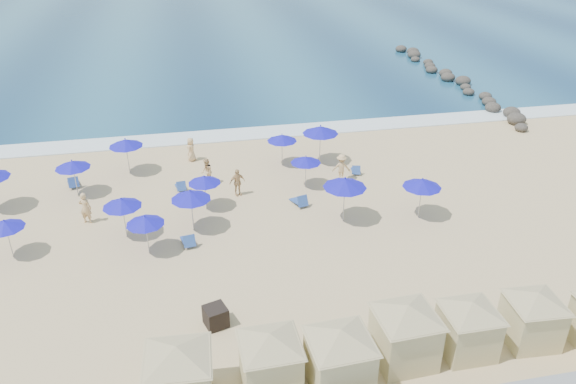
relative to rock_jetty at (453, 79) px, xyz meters
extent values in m
plane|color=tan|center=(-24.01, -24.90, -0.36)|extent=(160.00, 160.00, 0.00)
cube|color=navy|center=(-24.01, 30.10, -0.33)|extent=(160.00, 80.00, 0.06)
cube|color=white|center=(-24.01, -9.40, -0.32)|extent=(160.00, 2.50, 0.08)
ellipsoid|color=#2C2725|center=(-0.61, -12.90, -0.09)|extent=(1.00, 1.00, 0.65)
ellipsoid|color=#2C2725|center=(-0.13, -11.40, 0.05)|extent=(1.48, 1.48, 0.96)
ellipsoid|color=#2C2725|center=(0.35, -9.90, 0.02)|extent=(1.40, 1.40, 0.91)
ellipsoid|color=#2C2725|center=(-0.49, -8.40, 0.00)|extent=(1.32, 1.32, 0.86)
ellipsoid|color=#2C2725|center=(-0.01, -6.90, -0.02)|extent=(1.24, 1.24, 0.81)
ellipsoid|color=#2C2725|center=(0.47, -5.40, -0.04)|extent=(1.16, 1.16, 0.75)
ellipsoid|color=#2C2725|center=(-0.37, -3.90, -0.06)|extent=(1.08, 1.08, 0.70)
ellipsoid|color=#2C2725|center=(0.11, -2.40, -0.09)|extent=(1.00, 1.00, 0.65)
ellipsoid|color=#2C2725|center=(0.59, -0.90, 0.05)|extent=(1.48, 1.48, 0.96)
ellipsoid|color=#2C2725|center=(-0.25, 0.60, 0.02)|extent=(1.40, 1.40, 0.91)
ellipsoid|color=#2C2725|center=(0.23, 2.10, 0.00)|extent=(1.32, 1.32, 0.86)
ellipsoid|color=#2C2725|center=(-0.61, 3.60, -0.02)|extent=(1.24, 1.24, 0.81)
ellipsoid|color=#2C2725|center=(-0.13, 5.10, -0.04)|extent=(1.16, 1.16, 0.75)
ellipsoid|color=#2C2725|center=(0.35, 6.60, -0.06)|extent=(1.08, 1.08, 0.70)
ellipsoid|color=#2C2725|center=(-0.49, 8.10, -0.09)|extent=(1.00, 1.00, 0.65)
ellipsoid|color=#2C2725|center=(-0.01, 9.60, 0.05)|extent=(1.48, 1.48, 0.96)
ellipsoid|color=#2C2725|center=(0.47, 11.10, 0.02)|extent=(1.40, 1.40, 0.91)
ellipsoid|color=#2C2725|center=(-0.37, 12.60, 0.00)|extent=(1.32, 1.32, 0.86)
cube|color=black|center=(-25.64, -30.55, 0.08)|extent=(1.12, 1.12, 0.89)
cube|color=#C9BB8A|center=(-27.18, -34.48, 0.71)|extent=(2.25, 2.25, 2.14)
cube|color=tan|center=(-27.18, -34.48, 1.78)|extent=(2.37, 2.37, 0.09)
pyramid|color=tan|center=(-27.18, -34.48, 2.32)|extent=(4.69, 4.69, 0.54)
cube|color=#C9BB8A|center=(-23.96, -34.32, 0.65)|extent=(2.07, 2.07, 2.02)
cube|color=tan|center=(-23.96, -34.32, 1.66)|extent=(2.18, 2.18, 0.08)
pyramid|color=tan|center=(-23.96, -34.32, 2.17)|extent=(4.43, 4.43, 0.51)
cube|color=#C9BB8A|center=(-21.51, -34.74, 0.70)|extent=(2.23, 2.23, 2.12)
cube|color=tan|center=(-21.51, -34.74, 1.75)|extent=(2.34, 2.34, 0.08)
pyramid|color=tan|center=(-21.51, -34.74, 2.28)|extent=(4.63, 4.63, 0.53)
cube|color=#C9BB8A|center=(-18.71, -33.98, 0.70)|extent=(2.23, 2.23, 2.13)
cube|color=tan|center=(-18.71, -33.98, 1.77)|extent=(2.34, 2.34, 0.09)
pyramid|color=tan|center=(-18.71, -33.98, 2.30)|extent=(4.66, 4.66, 0.53)
cube|color=#C9BB8A|center=(-16.12, -34.02, 0.61)|extent=(1.94, 1.94, 1.94)
cube|color=tan|center=(-16.12, -34.02, 1.58)|extent=(2.04, 2.04, 0.08)
pyramid|color=tan|center=(-16.12, -34.02, 2.06)|extent=(4.25, 4.25, 0.48)
cube|color=#C9BB8A|center=(-13.31, -33.98, 0.60)|extent=(2.03, 2.03, 1.92)
cube|color=tan|center=(-13.31, -33.98, 1.56)|extent=(2.13, 2.13, 0.08)
pyramid|color=tan|center=(-13.31, -33.98, 2.04)|extent=(4.21, 4.21, 0.48)
cylinder|color=#A5A8AD|center=(-35.22, -23.35, 0.48)|extent=(0.04, 0.04, 1.68)
cone|color=#1410B6|center=(-35.22, -23.35, 1.47)|extent=(1.85, 1.85, 0.40)
sphere|color=#1410B6|center=(-35.22, -23.35, 1.71)|extent=(0.07, 0.07, 0.07)
cylinder|color=#A5A8AD|center=(-32.85, -17.16, 0.57)|extent=(0.05, 0.05, 1.87)
cone|color=#1410B6|center=(-32.85, -17.16, 1.68)|extent=(2.07, 2.07, 0.44)
sphere|color=#1410B6|center=(-32.85, -17.16, 1.95)|extent=(0.08, 0.08, 0.08)
cylinder|color=#A5A8AD|center=(-29.71, -22.55, 0.56)|extent=(0.05, 0.05, 1.84)
cone|color=#1410B6|center=(-29.71, -22.55, 1.65)|extent=(2.04, 2.04, 0.44)
sphere|color=#1410B6|center=(-29.71, -22.55, 1.92)|extent=(0.08, 0.08, 0.08)
cylinder|color=#A5A8AD|center=(-29.91, -14.62, 0.62)|extent=(0.05, 0.05, 1.96)
cone|color=#1410B6|center=(-29.91, -14.62, 1.78)|extent=(2.16, 2.16, 0.46)
sphere|color=#1410B6|center=(-29.91, -14.62, 2.06)|extent=(0.08, 0.08, 0.08)
cylinder|color=#A5A8AD|center=(-25.33, -20.37, 0.48)|extent=(0.04, 0.04, 1.69)
cone|color=#1410B6|center=(-25.33, -20.37, 1.48)|extent=(1.87, 1.87, 0.40)
sphere|color=#1410B6|center=(-25.33, -20.37, 1.73)|extent=(0.07, 0.07, 0.07)
cylinder|color=#A5A8AD|center=(-26.18, -22.61, 0.60)|extent=(0.05, 0.05, 1.93)
cone|color=#1410B6|center=(-26.18, -22.61, 1.75)|extent=(2.14, 2.14, 0.46)
sphere|color=#1410B6|center=(-26.18, -22.61, 2.03)|extent=(0.08, 0.08, 0.08)
cylinder|color=#A5A8AD|center=(-19.89, -15.38, 0.54)|extent=(0.05, 0.05, 1.80)
cone|color=#1410B6|center=(-19.89, -15.38, 1.61)|extent=(1.99, 1.99, 0.43)
sphere|color=#1410B6|center=(-19.89, -15.38, 1.87)|extent=(0.08, 0.08, 0.08)
cylinder|color=#A5A8AD|center=(-17.95, -23.30, 0.72)|extent=(0.06, 0.06, 2.16)
cone|color=#1410B6|center=(-17.95, -23.30, 2.00)|extent=(2.39, 2.39, 0.51)
sphere|color=#1410B6|center=(-17.95, -23.30, 2.31)|extent=(0.09, 0.09, 0.09)
cylinder|color=#A5A8AD|center=(-17.32, -15.49, 0.73)|extent=(0.06, 0.06, 2.17)
cone|color=#1410B6|center=(-17.32, -15.49, 2.01)|extent=(2.40, 2.40, 0.51)
sphere|color=#1410B6|center=(-17.32, -15.49, 2.33)|extent=(0.09, 0.09, 0.09)
cylinder|color=#A5A8AD|center=(-19.08, -18.83, 0.48)|extent=(0.04, 0.04, 1.69)
cone|color=#1410B6|center=(-19.08, -18.83, 1.48)|extent=(1.87, 1.87, 0.40)
sphere|color=#1410B6|center=(-19.08, -18.83, 1.73)|extent=(0.07, 0.07, 0.07)
cylinder|color=#A5A8AD|center=(-13.67, -23.73, 0.61)|extent=(0.05, 0.05, 1.95)
cone|color=#1410B6|center=(-13.67, -23.73, 1.77)|extent=(2.15, 2.15, 0.46)
sphere|color=#1410B6|center=(-13.67, -23.73, 2.05)|extent=(0.08, 0.08, 0.08)
cylinder|color=#A5A8AD|center=(-28.51, -24.40, 0.51)|extent=(0.05, 0.05, 1.74)
cone|color=#1410B6|center=(-28.51, -24.40, 1.53)|extent=(1.92, 1.92, 0.41)
sphere|color=#1410B6|center=(-28.51, -24.40, 1.78)|extent=(0.07, 0.07, 0.07)
cube|color=#2A4C9C|center=(-33.30, -15.72, -0.18)|extent=(0.92, 1.43, 0.36)
cube|color=#2A4C9C|center=(-33.17, -16.26, 0.08)|extent=(0.69, 0.50, 0.64)
cube|color=#2A4C9C|center=(-26.73, -17.52, -0.20)|extent=(0.70, 1.25, 0.33)
cube|color=#2A4C9C|center=(-26.66, -18.02, 0.04)|extent=(0.60, 0.39, 0.58)
cube|color=#2A4C9C|center=(-26.54, -23.89, -0.19)|extent=(0.80, 1.35, 0.35)
cube|color=#2A4C9C|center=(-26.46, -24.41, 0.06)|extent=(0.65, 0.44, 0.62)
cube|color=#2A4C9C|center=(-19.97, -20.87, -0.19)|extent=(0.93, 1.42, 0.36)
cube|color=#2A4C9C|center=(-19.83, -21.40, 0.08)|extent=(0.68, 0.50, 0.63)
cube|color=#2A4C9C|center=(-15.38, -17.43, -0.21)|extent=(0.78, 1.24, 0.32)
cube|color=#2A4C9C|center=(-15.49, -17.90, 0.02)|extent=(0.60, 0.43, 0.56)
imported|color=tan|center=(-31.90, -20.67, 0.56)|extent=(0.78, 0.63, 1.84)
imported|color=tan|center=(-25.03, -17.24, 0.49)|extent=(0.72, 0.89, 1.70)
imported|color=tan|center=(-23.34, -19.08, 0.50)|extent=(1.09, 0.72, 1.71)
imported|color=tan|center=(-16.65, -18.37, 0.53)|extent=(1.28, 0.94, 1.77)
imported|color=tan|center=(-25.82, -13.43, 0.46)|extent=(0.82, 0.95, 1.65)
camera|label=1|loc=(-26.30, -49.14, 15.60)|focal=35.00mm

